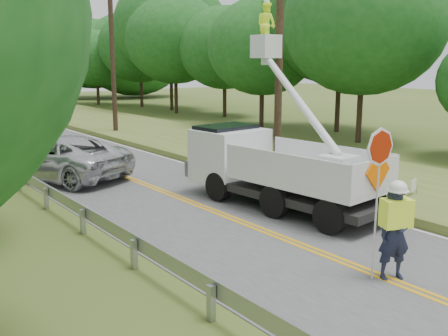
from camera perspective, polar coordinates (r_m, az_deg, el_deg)
ground at (r=11.83m, az=18.30°, el=-11.97°), size 140.00×140.00×0.00m
road at (r=22.42m, az=-12.48°, el=-0.37°), size 7.20×96.00×0.03m
guardrail at (r=21.86m, az=-23.15°, el=0.09°), size 0.18×48.00×0.77m
utility_poles at (r=26.95m, az=-5.89°, el=13.13°), size 1.60×43.30×10.00m
tall_grass_verge at (r=26.09m, az=1.77°, el=1.93°), size 7.00×96.00×0.30m
treeline_right at (r=40.44m, az=1.23°, el=14.66°), size 12.32×53.45×12.44m
flagger at (r=11.55m, az=18.55°, el=-6.23°), size 1.23×0.75×3.31m
bucket_truck at (r=17.23m, az=4.21°, el=1.49°), size 4.14×7.46×6.81m
suv_silver at (r=21.50m, az=-18.08°, el=1.17°), size 4.97×6.81×1.72m
suv_darkgrey at (r=29.18m, az=-23.31°, el=3.52°), size 3.66×6.46×1.76m
yard_sign at (r=18.03m, az=20.38°, el=-1.93°), size 0.55×0.19×0.81m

